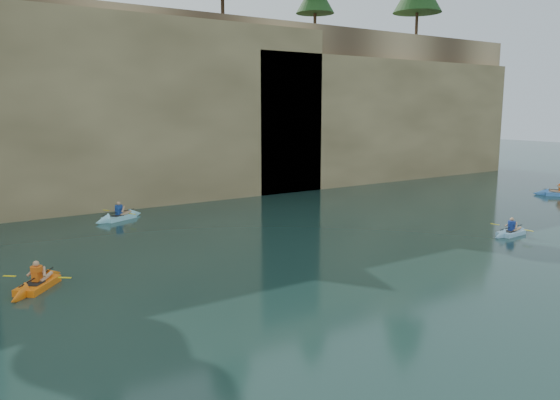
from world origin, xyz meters
TOP-DOWN VIEW (x-y plane):
  - ground at (0.00, 0.00)m, footprint 160.00×160.00m
  - cliff at (0.00, 30.00)m, footprint 70.00×16.00m
  - cliff_slab_center at (2.00, 22.60)m, footprint 24.00×2.40m
  - cliff_slab_east at (22.00, 22.60)m, footprint 26.00×2.40m
  - sea_cave_center at (-4.00, 21.95)m, footprint 3.50×1.00m
  - sea_cave_east at (10.00, 21.95)m, footprint 5.00×1.00m
  - kayaker_orange at (-7.03, 9.58)m, footprint 2.47×2.80m
  - kayaker_ltblue_near at (12.53, 5.39)m, footprint 2.65×2.07m
  - kayaker_ltblue_mid at (-1.32, 19.00)m, footprint 3.15×2.18m

SIDE VIEW (x-z plane):
  - ground at x=0.00m, z-range 0.00..0.00m
  - kayaker_ltblue_near at x=12.53m, z-range -0.39..0.64m
  - kayaker_orange at x=-7.03m, z-range -0.44..0.72m
  - kayaker_ltblue_mid at x=-1.32m, z-range -0.45..0.75m
  - sea_cave_center at x=-4.00m, z-range 0.00..3.20m
  - sea_cave_east at x=10.00m, z-range 0.00..4.50m
  - cliff_slab_east at x=22.00m, z-range 0.00..9.84m
  - cliff_slab_center at x=2.00m, z-range 0.00..11.40m
  - cliff at x=0.00m, z-range 0.00..12.00m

